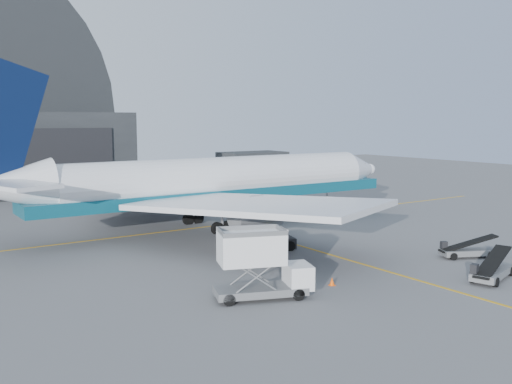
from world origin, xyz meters
TOP-DOWN VIEW (x-y plane):
  - ground at (0.00, 0.00)m, footprint 200.00×200.00m
  - taxi_lines at (0.00, 12.67)m, footprint 80.00×42.12m
  - distant_bldg_a at (38.00, 72.00)m, footprint 14.00×8.00m
  - distant_bldg_b at (55.00, 68.00)m, footprint 8.00×6.00m
  - airliner at (-2.78, 19.26)m, footprint 47.19×45.76m
  - catering_truck at (-11.24, -2.56)m, footprint 6.37×4.12m
  - pushback_tug at (-2.77, 7.95)m, footprint 4.38×3.26m
  - belt_loader_a at (4.37, -8.05)m, footprint 5.20×2.98m
  - belt_loader_b at (8.46, -3.17)m, footprint 4.63×3.21m
  - traffic_cone at (-5.69, -2.97)m, footprint 0.37×0.37m

SIDE VIEW (x-z plane):
  - ground at x=0.00m, z-range 0.00..0.00m
  - distant_bldg_a at x=38.00m, z-range -2.00..2.00m
  - distant_bldg_b at x=55.00m, z-range -1.40..1.40m
  - taxi_lines at x=0.00m, z-range 0.00..0.02m
  - traffic_cone at x=-5.69m, z-range -0.01..0.52m
  - belt_loader_b at x=8.46m, z-range -0.34..1.44m
  - belt_loader_a at x=4.37m, z-range -0.37..1.57m
  - pushback_tug at x=-2.77m, z-range -0.23..1.59m
  - catering_truck at x=-11.24m, z-range 0.03..4.14m
  - airliner at x=-2.78m, z-range -3.65..12.91m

